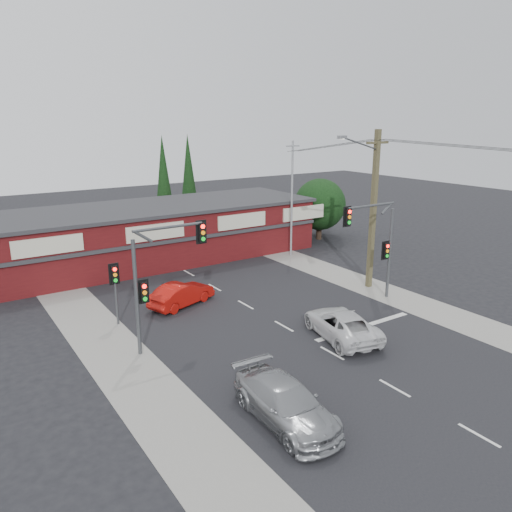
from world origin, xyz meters
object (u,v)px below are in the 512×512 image
red_sedan (182,294)px  utility_pole (372,205)px  white_suv (341,324)px  silver_suv (285,403)px  shop_building (148,233)px

red_sedan → utility_pole: 12.96m
white_suv → utility_pole: 9.53m
silver_suv → shop_building: bearing=82.7°
silver_suv → utility_pole: size_ratio=0.51×
silver_suv → utility_pole: 16.84m
shop_building → utility_pole: utility_pole is taller
silver_suv → utility_pole: (13.44, 9.02, 4.66)m
red_sedan → utility_pole: utility_pole is taller
red_sedan → utility_pole: (11.50, -3.68, 4.70)m
white_suv → red_sedan: 9.70m
shop_building → white_suv: bearing=-82.2°
shop_building → silver_suv: bearing=-100.1°
red_sedan → shop_building: shop_building is taller
white_suv → shop_building: 19.02m
silver_suv → red_sedan: size_ratio=1.21×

